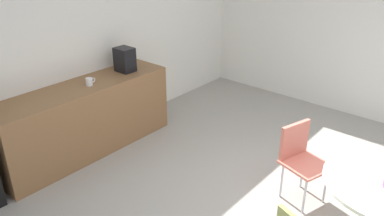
{
  "coord_description": "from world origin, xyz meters",
  "views": [
    {
      "loc": [
        -2.77,
        -1.18,
        2.62
      ],
      "look_at": [
        -0.04,
        1.14,
        0.95
      ],
      "focal_mm": 35.87,
      "sensor_mm": 36.0,
      "label": 1
    }
  ],
  "objects": [
    {
      "name": "wall_back",
      "position": [
        0.0,
        3.0,
        1.3
      ],
      "size": [
        6.0,
        0.1,
        2.6
      ],
      "primitive_type": "cube",
      "color": "white",
      "rests_on": "ground_plane"
    },
    {
      "name": "chair_coral",
      "position": [
        0.53,
        0.16,
        0.52
      ],
      "size": [
        0.52,
        0.52,
        0.83
      ],
      "color": "silver",
      "rests_on": "ground_plane"
    },
    {
      "name": "mug_white",
      "position": [
        -0.27,
        2.58,
        0.95
      ],
      "size": [
        0.13,
        0.08,
        0.09
      ],
      "color": "white",
      "rests_on": "counter_block"
    },
    {
      "name": "coffee_maker",
      "position": [
        0.36,
        2.65,
        1.06
      ],
      "size": [
        0.2,
        0.24,
        0.32
      ],
      "primitive_type": "cube",
      "color": "black",
      "rests_on": "counter_block"
    },
    {
      "name": "counter_block",
      "position": [
        -0.34,
        2.65,
        0.45
      ],
      "size": [
        2.32,
        0.6,
        0.9
      ],
      "primitive_type": "cube",
      "color": "brown",
      "rests_on": "ground_plane"
    }
  ]
}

